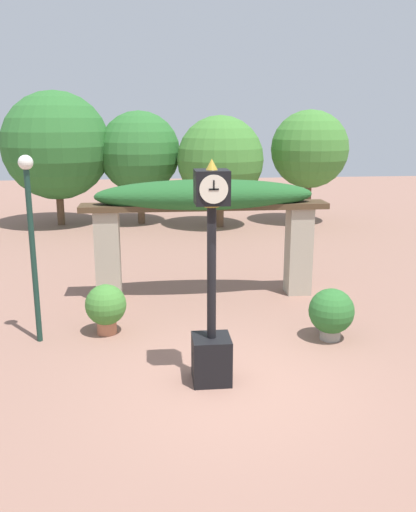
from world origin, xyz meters
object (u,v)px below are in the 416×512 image
(potted_plant_near_right, at_px, (106,306))
(lamp_post, at_px, (31,226))
(potted_plant_near_left, at_px, (331,312))
(pedestal_clock, at_px, (212,300))

(potted_plant_near_right, xyz_separation_m, lamp_post, (-1.20, -0.23, 1.60))
(lamp_post, bearing_deg, potted_plant_near_left, -5.18)
(potted_plant_near_left, height_order, lamp_post, lamp_post)
(lamp_post, bearing_deg, potted_plant_near_right, 11.01)
(pedestal_clock, relative_size, potted_plant_near_right, 3.56)
(potted_plant_near_right, distance_m, lamp_post, 2.02)
(potted_plant_near_left, distance_m, lamp_post, 5.59)
(pedestal_clock, bearing_deg, potted_plant_near_left, 30.72)
(potted_plant_near_left, xyz_separation_m, potted_plant_near_right, (-4.13, 0.72, 0.02))
(potted_plant_near_left, bearing_deg, potted_plant_near_right, 170.15)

